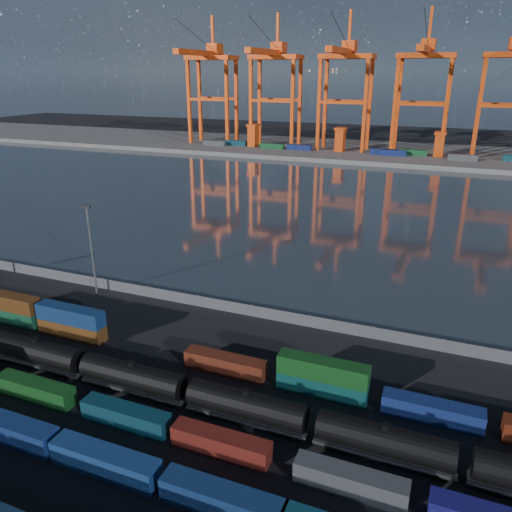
% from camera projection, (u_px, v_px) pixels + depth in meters
% --- Properties ---
extents(ground, '(700.00, 700.00, 0.00)m').
position_uv_depth(ground, '(161.00, 418.00, 58.63)').
color(ground, black).
rests_on(ground, ground).
extents(harbor_water, '(700.00, 700.00, 0.00)m').
position_uv_depth(harbor_water, '(349.00, 207.00, 149.90)').
color(harbor_water, '#29333B').
rests_on(harbor_water, ground).
extents(far_quay, '(700.00, 70.00, 2.00)m').
position_uv_depth(far_quay, '(395.00, 153.00, 240.83)').
color(far_quay, '#514F4C').
rests_on(far_quay, ground).
extents(container_row_south, '(139.74, 2.46, 5.25)m').
position_uv_depth(container_row_south, '(28.00, 432.00, 53.71)').
color(container_row_south, '#3D3E41').
rests_on(container_row_south, ground).
extents(container_row_mid, '(140.14, 2.24, 4.77)m').
position_uv_depth(container_row_mid, '(78.00, 399.00, 59.42)').
color(container_row_mid, '#3C3F41').
rests_on(container_row_mid, ground).
extents(container_row_north, '(127.85, 2.32, 4.94)m').
position_uv_depth(container_row_north, '(170.00, 348.00, 69.95)').
color(container_row_north, navy).
rests_on(container_row_north, ground).
extents(tanker_string, '(138.64, 3.15, 4.50)m').
position_uv_depth(tanker_string, '(133.00, 377.00, 62.49)').
color(tanker_string, black).
rests_on(tanker_string, ground).
extents(waterfront_fence, '(160.12, 0.12, 2.20)m').
position_uv_depth(waterfront_fence, '(251.00, 311.00, 82.62)').
color(waterfront_fence, '#595B5E').
rests_on(waterfront_fence, ground).
extents(yard_light_mast, '(1.60, 0.40, 16.60)m').
position_uv_depth(yard_light_mast, '(91.00, 245.00, 88.49)').
color(yard_light_mast, slate).
rests_on(yard_light_mast, ground).
extents(gantry_cranes, '(199.76, 47.54, 64.37)m').
position_uv_depth(gantry_cranes, '(384.00, 68.00, 224.21)').
color(gantry_cranes, '#D23F0E').
rests_on(gantry_cranes, ground).
extents(quay_containers, '(172.58, 10.99, 2.60)m').
position_uv_depth(quay_containers, '(367.00, 151.00, 231.24)').
color(quay_containers, navy).
rests_on(quay_containers, far_quay).
extents(straddle_carriers, '(140.00, 7.00, 11.10)m').
position_uv_depth(straddle_carriers, '(388.00, 141.00, 230.63)').
color(straddle_carriers, '#D23F0E').
rests_on(straddle_carriers, far_quay).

